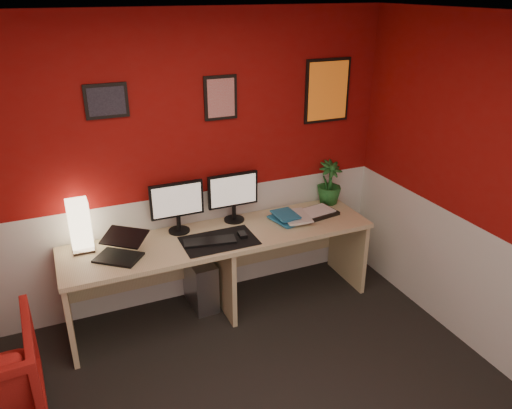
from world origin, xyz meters
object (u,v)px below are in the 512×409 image
potted_plant (329,183)px  pc_tower (200,281)px  monitor_right (234,190)px  zen_tray (316,213)px  laptop (117,246)px  monitor_left (177,200)px  desk (222,273)px  shoji_lamp (80,227)px

potted_plant → pc_tower: 1.51m
monitor_right → potted_plant: monitor_right is taller
zen_tray → potted_plant: potted_plant is taller
laptop → monitor_right: bearing=53.8°
zen_tray → pc_tower: 1.21m
monitor_right → monitor_left: bearing=-177.9°
desk → laptop: 0.97m
laptop → potted_plant: size_ratio=0.80×
monitor_left → potted_plant: 1.47m
monitor_right → pc_tower: bearing=-170.3°
shoji_lamp → laptop: 0.35m
shoji_lamp → monitor_left: monitor_left is taller
shoji_lamp → laptop: bearing=-46.8°
monitor_left → monitor_right: 0.50m
desk → pc_tower: (-0.16, 0.16, -0.14)m
pc_tower → shoji_lamp: bearing=176.1°
monitor_left → pc_tower: (0.14, -0.04, -0.80)m
monitor_left → potted_plant: bearing=1.0°
potted_plant → laptop: bearing=-171.9°
desk → zen_tray: size_ratio=7.43×
laptop → pc_tower: 0.95m
monitor_right → zen_tray: size_ratio=1.66×
desk → monitor_right: 0.72m
desk → zen_tray: zen_tray is taller
monitor_left → monitor_right: bearing=2.1°
shoji_lamp → potted_plant: bearing=1.1°
shoji_lamp → pc_tower: bearing=-1.6°
desk → zen_tray: (0.93, 0.05, 0.38)m
monitor_right → potted_plant: bearing=0.4°
monitor_right → shoji_lamp: bearing=-178.4°
laptop → potted_plant: potted_plant is taller
pc_tower → monitor_left: bearing=160.7°
desk → monitor_left: (-0.30, 0.21, 0.66)m
monitor_left → potted_plant: (1.47, 0.02, -0.08)m
shoji_lamp → monitor_left: bearing=1.3°
shoji_lamp → laptop: size_ratio=1.21×
desk → laptop: laptop is taller
pc_tower → laptop: bearing=-164.7°
desk → pc_tower: 0.27m
shoji_lamp → zen_tray: 2.03m
laptop → zen_tray: (1.78, 0.10, -0.09)m
laptop → zen_tray: bearing=42.1°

